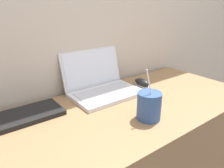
% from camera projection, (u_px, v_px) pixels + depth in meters
% --- Properties ---
extents(desk, '(1.34, 0.62, 0.73)m').
position_uv_depth(desk, '(127.00, 166.00, 1.17)').
color(desk, '#936D47').
rests_on(desk, ground_plane).
extents(laptop, '(0.36, 0.29, 0.22)m').
position_uv_depth(laptop, '(101.00, 84.00, 1.17)').
color(laptop, silver).
rests_on(laptop, desk).
extents(drink_cup, '(0.10, 0.10, 0.22)m').
position_uv_depth(drink_cup, '(149.00, 105.00, 0.91)').
color(drink_cup, '#33518C').
rests_on(drink_cup, desk).
extents(computer_mouse, '(0.06, 0.11, 0.04)m').
position_uv_depth(computer_mouse, '(142.00, 83.00, 1.28)').
color(computer_mouse, white).
rests_on(computer_mouse, desk).
extents(external_keyboard, '(0.38, 0.16, 0.02)m').
position_uv_depth(external_keyboard, '(16.00, 118.00, 0.91)').
color(external_keyboard, black).
rests_on(external_keyboard, desk).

